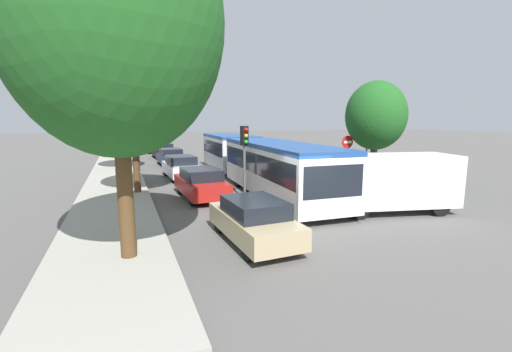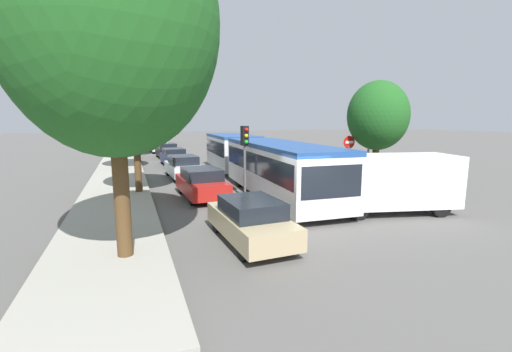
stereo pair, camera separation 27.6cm
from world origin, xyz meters
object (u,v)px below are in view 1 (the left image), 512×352
at_px(city_bus_rear, 147,135).
at_px(tree_left_near, 117,28).
at_px(articulated_bus, 254,158).
at_px(tree_left_far, 117,109).
at_px(direction_sign_post, 367,141).
at_px(queued_car_red, 201,183).
at_px(tree_left_distant, 125,116).
at_px(traffic_light, 245,146).
at_px(queued_car_navy, 171,157).
at_px(queued_car_white, 181,167).
at_px(tree_left_mid, 133,101).
at_px(white_van, 395,181).
at_px(queued_car_tan, 254,220).
at_px(queued_car_black, 163,151).
at_px(tree_right_near, 376,118).
at_px(no_entry_sign, 347,153).
at_px(queued_car_silver, 154,146).

relative_size(city_bus_rear, tree_left_near, 1.24).
distance_m(city_bus_rear, tree_left_near, 44.22).
height_order(articulated_bus, tree_left_far, tree_left_far).
bearing_deg(direction_sign_post, tree_left_far, -40.79).
distance_m(tree_left_near, tree_left_far, 17.51).
xyz_separation_m(queued_car_red, tree_left_distant, (-2.86, 21.23, 3.28)).
xyz_separation_m(traffic_light, direction_sign_post, (7.08, 0.12, 0.05)).
relative_size(queued_car_navy, direction_sign_post, 1.14).
distance_m(queued_car_white, tree_left_mid, 6.26).
distance_m(queued_car_white, queued_car_navy, 6.35).
distance_m(city_bus_rear, white_van, 43.01).
xyz_separation_m(city_bus_rear, tree_left_far, (-3.77, -26.40, 3.04)).
bearing_deg(queued_car_tan, tree_left_far, 9.91).
bearing_deg(white_van, queued_car_black, -61.21).
bearing_deg(queued_car_tan, city_bus_rear, -2.36).
xyz_separation_m(queued_car_black, tree_left_distant, (-3.18, 2.99, 3.27)).
relative_size(queued_car_navy, tree_left_near, 0.44).
xyz_separation_m(queued_car_tan, queued_car_white, (-0.16, 12.42, 0.05)).
bearing_deg(city_bus_rear, queued_car_red, 175.16).
xyz_separation_m(direction_sign_post, tree_left_near, (-12.31, -5.92, 3.26)).
height_order(queued_car_black, traffic_light, traffic_light).
bearing_deg(tree_right_near, queued_car_tan, -148.04).
bearing_deg(queued_car_tan, tree_left_distant, 3.96).
bearing_deg(tree_left_distant, articulated_bus, -70.60).
relative_size(city_bus_rear, traffic_light, 3.35).
relative_size(queued_car_red, tree_left_distant, 0.69).
bearing_deg(tree_left_distant, tree_left_far, -93.87).
height_order(queued_car_tan, tree_right_near, tree_right_near).
bearing_deg(tree_left_mid, city_bus_rear, 85.18).
bearing_deg(queued_car_black, no_entry_sign, -159.18).
height_order(city_bus_rear, tree_left_mid, tree_left_mid).
bearing_deg(direction_sign_post, queued_car_black, -63.55).
height_order(articulated_bus, tree_left_distant, tree_left_distant).
relative_size(tree_left_near, tree_left_mid, 1.40).
relative_size(queued_car_red, tree_left_mid, 0.64).
distance_m(direction_sign_post, tree_right_near, 1.41).
bearing_deg(city_bus_rear, queued_car_silver, 174.56).
distance_m(traffic_light, tree_left_far, 13.03).
height_order(city_bus_rear, direction_sign_post, direction_sign_post).
distance_m(queued_car_red, queued_car_white, 6.00).
xyz_separation_m(traffic_light, tree_right_near, (7.74, 0.26, 1.29)).
distance_m(articulated_bus, no_entry_sign, 5.25).
xyz_separation_m(no_entry_sign, tree_left_far, (-11.72, 10.96, 2.56)).
bearing_deg(white_van, queued_car_red, -24.35).
distance_m(city_bus_rear, traffic_light, 38.11).
distance_m(queued_car_black, tree_left_mid, 17.04).
distance_m(articulated_bus, direction_sign_post, 6.34).
bearing_deg(tree_left_mid, queued_car_red, -35.01).
relative_size(tree_left_mid, tree_left_far, 0.98).
relative_size(queued_car_white, traffic_light, 1.24).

